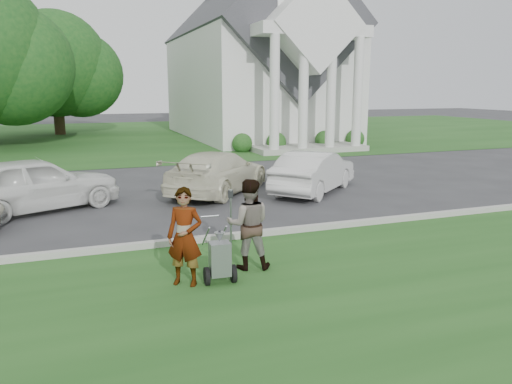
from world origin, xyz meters
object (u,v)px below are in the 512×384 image
church (256,50)px  tree_back (55,69)px  person_left (185,238)px  parking_meter_near (231,211)px  car_d (314,172)px  car_b (35,184)px  person_right (248,225)px  striping_cart (220,260)px  car_c (218,172)px

church → tree_back: (-13.01, 6.87, -1.21)m
person_left → parking_meter_near: 2.18m
church → car_d: bearing=-104.2°
car_b → car_d: size_ratio=1.09×
car_b → car_d: 8.47m
person_right → parking_meter_near: size_ratio=1.34×
striping_cart → car_b: (-3.38, 6.85, 0.34)m
person_left → car_c: 7.88m
car_d → striping_cart: bearing=100.2°
tree_back → car_c: (5.34, -24.31, -4.04)m
person_left → person_right: 1.36m
parking_meter_near → car_c: (1.32, 5.70, -0.12)m
car_b → person_left: bearing=179.3°
person_right → church: bearing=-94.0°
car_c → car_d: car_c is taller
church → person_right: 26.56m
person_right → car_b: (-4.10, 6.31, -0.09)m
tree_back → person_right: bearing=-82.8°
person_right → car_b: person_right is taller
tree_back → church: bearing=-27.8°
person_left → car_d: (5.67, 6.42, -0.18)m
tree_back → person_right: size_ratio=5.56×
striping_cart → person_left: size_ratio=0.65×
person_left → parking_meter_near: person_left is taller
parking_meter_near → car_c: bearing=77.0°
car_d → person_left: bearing=96.5°
striping_cart → parking_meter_near: (0.77, 1.85, 0.37)m
tree_back → person_left: size_ratio=5.56×
striping_cart → car_c: car_c is taller
church → parking_meter_near: 25.35m
tree_back → striping_cart: size_ratio=8.58×
church → car_d: size_ratio=5.77×
tree_back → striping_cart: 32.31m
person_left → parking_meter_near: size_ratio=1.34×
tree_back → car_d: 26.95m
tree_back → car_c: size_ratio=2.02×
car_b → car_d: car_b is taller
tree_back → car_d: tree_back is taller
striping_cart → car_c: bearing=78.6°
person_left → tree_back: bearing=126.6°
person_right → car_b: bearing=-40.7°
person_right → person_left: bearing=33.5°
church → striping_cart: (-9.77, -24.99, -5.50)m
tree_back → person_right: 31.81m
person_left → car_d: person_left is taller
car_d → tree_back: bearing=-23.8°
church → striping_cart: size_ratio=21.50×
car_b → car_c: 5.51m
tree_back → car_d: size_ratio=2.30×
tree_back → car_b: tree_back is taller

